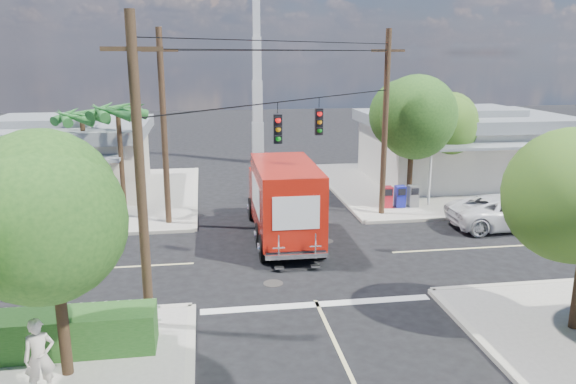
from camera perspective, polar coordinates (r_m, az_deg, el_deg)
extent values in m
plane|color=black|center=(22.40, 0.77, -6.70)|extent=(120.00, 120.00, 0.00)
cube|color=gray|center=(35.68, 15.48, 0.77)|extent=(14.00, 14.00, 0.14)
cube|color=#B2AD9E|center=(33.46, 4.46, 0.38)|extent=(0.25, 14.00, 0.14)
cube|color=#B2AD9E|center=(29.64, 20.92, -2.30)|extent=(14.00, 0.25, 0.14)
cube|color=gray|center=(33.49, -21.42, -0.55)|extent=(14.00, 14.00, 0.14)
cube|color=#B2AD9E|center=(32.63, -9.36, -0.12)|extent=(0.25, 14.00, 0.14)
cube|color=#B2AD9E|center=(26.96, -24.56, -4.23)|extent=(14.00, 0.25, 0.14)
cube|color=beige|center=(31.86, -2.16, -0.40)|extent=(0.12, 12.00, 0.01)
cube|color=beige|center=(25.89, 23.26, -4.97)|extent=(12.00, 0.12, 0.01)
cube|color=beige|center=(23.08, -24.76, -7.39)|extent=(12.00, 0.12, 0.01)
cube|color=silver|center=(18.50, 2.99, -11.33)|extent=(7.50, 0.40, 0.01)
cube|color=silver|center=(36.86, 17.17, 3.87)|extent=(11.00, 8.00, 3.40)
cube|color=gray|center=(36.58, 17.40, 7.03)|extent=(11.80, 8.80, 0.70)
cube|color=gray|center=(36.52, 17.46, 7.81)|extent=(6.05, 4.40, 0.50)
cube|color=gray|center=(32.39, 21.03, 4.40)|extent=(9.90, 1.80, 0.15)
cylinder|color=silver|center=(30.01, 14.20, 1.39)|extent=(0.12, 0.12, 2.90)
cube|color=beige|center=(34.80, -22.75, 2.67)|extent=(10.00, 8.00, 3.20)
cube|color=gray|center=(34.51, -23.05, 5.85)|extent=(10.80, 8.80, 0.70)
cube|color=gray|center=(34.46, -23.13, 6.67)|extent=(5.50, 4.40, 0.50)
cube|color=gray|center=(29.97, -25.12, 2.91)|extent=(9.00, 1.80, 0.15)
cylinder|color=silver|center=(28.57, -17.58, 0.33)|extent=(0.12, 0.12, 2.70)
cube|color=silver|center=(41.36, -3.08, 5.04)|extent=(0.80, 0.80, 3.00)
cube|color=silver|center=(41.00, -3.13, 9.18)|extent=(0.70, 0.70, 3.00)
cube|color=silver|center=(40.86, -3.19, 13.38)|extent=(0.60, 0.60, 3.00)
cube|color=silver|center=(40.94, -3.25, 17.58)|extent=(0.50, 0.50, 3.00)
cylinder|color=#422D1C|center=(14.86, -22.07, -10.54)|extent=(0.28, 0.28, 3.71)
sphere|color=#204B19|center=(14.10, -22.93, -1.90)|extent=(3.71, 3.71, 3.71)
sphere|color=#204B19|center=(14.34, -24.37, -0.83)|extent=(3.02, 3.02, 3.02)
sphere|color=#204B19|center=(13.77, -21.77, -2.66)|extent=(3.25, 3.25, 3.25)
cylinder|color=#422D1C|center=(30.01, 12.32, 2.66)|extent=(0.28, 0.28, 4.10)
sphere|color=#204B19|center=(29.63, 12.58, 7.52)|extent=(4.10, 4.10, 4.10)
sphere|color=#204B19|center=(29.65, 11.74, 8.07)|extent=(3.33, 3.33, 3.33)
sphere|color=#204B19|center=(29.49, 13.41, 7.20)|extent=(3.58, 3.58, 3.58)
cylinder|color=#422D1C|center=(33.04, 15.18, 3.06)|extent=(0.28, 0.28, 3.58)
sphere|color=#3D6822|center=(32.71, 15.42, 6.92)|extent=(3.58, 3.58, 3.58)
sphere|color=#3D6822|center=(32.70, 14.66, 7.36)|extent=(2.91, 2.91, 2.91)
sphere|color=#3D6822|center=(32.59, 16.19, 6.64)|extent=(3.14, 3.14, 3.14)
sphere|color=#3D6822|center=(17.36, 27.00, 0.25)|extent=(2.81, 2.81, 2.81)
cylinder|color=#422D1C|center=(28.94, -16.57, 2.90)|extent=(0.24, 0.24, 5.00)
cone|color=#246627|center=(28.47, -15.12, 8.12)|extent=(0.50, 2.06, 0.98)
cone|color=#246627|center=(29.21, -15.64, 8.22)|extent=(1.92, 1.68, 0.98)
cone|color=#246627|center=(29.48, -17.08, 8.18)|extent=(2.12, 0.95, 0.98)
cone|color=#246627|center=(29.09, -18.42, 8.01)|extent=(1.34, 2.07, 0.98)
cone|color=#246627|center=(28.33, -18.67, 7.85)|extent=(1.34, 2.07, 0.98)
cone|color=#246627|center=(27.75, -17.59, 7.82)|extent=(2.12, 0.95, 0.98)
cone|color=#246627|center=(27.82, -15.97, 7.94)|extent=(1.92, 1.68, 0.98)
cylinder|color=#422D1C|center=(30.77, -19.87, 2.90)|extent=(0.24, 0.24, 4.60)
cone|color=#246627|center=(30.27, -18.56, 7.44)|extent=(0.50, 2.06, 0.98)
cone|color=#246627|center=(31.02, -18.97, 7.55)|extent=(1.92, 1.68, 0.98)
cone|color=#246627|center=(31.33, -20.30, 7.50)|extent=(2.12, 0.95, 0.98)
cone|color=#246627|center=(30.99, -21.58, 7.33)|extent=(1.34, 2.07, 0.98)
cone|color=#246627|center=(30.23, -21.90, 7.15)|extent=(1.34, 2.07, 0.98)
cone|color=#246627|center=(29.62, -20.95, 7.12)|extent=(2.12, 0.95, 0.98)
cone|color=#246627|center=(29.64, -19.44, 7.25)|extent=(1.92, 1.68, 0.98)
cylinder|color=#473321|center=(15.94, -14.76, 1.17)|extent=(0.28, 0.28, 9.00)
cube|color=#473321|center=(15.57, -15.57, 13.83)|extent=(1.60, 0.12, 0.12)
cylinder|color=#473321|center=(27.49, 9.83, 6.65)|extent=(0.28, 0.28, 9.00)
cube|color=#473321|center=(27.28, 10.14, 13.96)|extent=(1.60, 0.12, 0.12)
cylinder|color=#473321|center=(26.15, -12.49, 6.16)|extent=(0.28, 0.28, 9.00)
cube|color=#473321|center=(25.93, -12.90, 13.84)|extent=(1.60, 0.12, 0.12)
cylinder|color=black|center=(21.02, 0.83, 9.32)|extent=(10.43, 10.43, 0.04)
cube|color=black|center=(20.22, -1.05, 6.43)|extent=(0.30, 0.24, 1.05)
sphere|color=red|center=(20.04, -1.01, 7.31)|extent=(0.20, 0.20, 0.20)
cube|color=black|center=(22.40, 3.15, 7.14)|extent=(0.30, 0.24, 1.05)
sphere|color=red|center=(22.22, 3.24, 7.95)|extent=(0.20, 0.20, 0.20)
cube|color=silver|center=(17.35, -22.82, -12.50)|extent=(5.94, 0.05, 0.08)
cube|color=silver|center=(17.18, -22.95, -11.30)|extent=(5.94, 0.05, 0.08)
cube|color=silver|center=(16.80, -13.37, -12.05)|extent=(0.09, 0.06, 1.00)
cube|color=#1C4A18|center=(16.62, -24.23, -13.07)|extent=(6.20, 1.20, 1.10)
cube|color=red|center=(29.32, 10.02, -0.49)|extent=(0.50, 0.50, 1.10)
cube|color=#171C95|center=(29.55, 11.31, -0.44)|extent=(0.50, 0.50, 1.10)
cube|color=slate|center=(29.79, 12.58, -0.39)|extent=(0.50, 0.50, 1.10)
cube|color=black|center=(24.70, -0.53, -3.38)|extent=(2.34, 7.69, 0.25)
cube|color=red|center=(27.35, -1.36, 0.05)|extent=(2.38, 1.69, 2.16)
cube|color=black|center=(27.93, -1.53, 1.17)|extent=(2.07, 0.27, 0.93)
cube|color=silver|center=(28.38, -1.56, -0.87)|extent=(2.26, 0.14, 0.34)
cube|color=red|center=(23.45, -0.25, -0.57)|extent=(2.51, 5.73, 2.85)
cube|color=white|center=(23.61, 2.75, -0.12)|extent=(0.05, 3.54, 1.28)
cube|color=white|center=(23.28, -3.30, -0.33)|extent=(0.05, 3.54, 1.28)
cube|color=white|center=(20.67, 0.84, -2.16)|extent=(1.77, 0.04, 1.28)
cube|color=silver|center=(21.06, 0.87, -6.49)|extent=(2.36, 0.27, 0.18)
cube|color=silver|center=(20.72, -0.96, -5.69)|extent=(0.44, 0.06, 0.98)
cube|color=silver|center=(20.92, 2.80, -5.51)|extent=(0.44, 0.06, 0.98)
cylinder|color=black|center=(27.31, -3.67, -1.70)|extent=(0.33, 1.08, 1.08)
cylinder|color=black|center=(27.56, 1.02, -1.53)|extent=(0.33, 1.08, 1.08)
cylinder|color=black|center=(21.89, -2.49, -5.70)|extent=(0.33, 1.08, 1.08)
cylinder|color=black|center=(22.21, 3.35, -5.42)|extent=(0.33, 1.08, 1.08)
imported|color=silver|center=(27.79, 21.41, -1.92)|extent=(5.49, 2.57, 1.52)
imported|color=beige|center=(14.64, -23.94, -15.11)|extent=(0.79, 0.64, 1.88)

